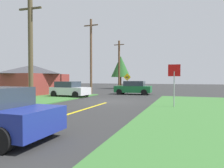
{
  "coord_description": "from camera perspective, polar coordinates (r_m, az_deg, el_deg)",
  "views": [
    {
      "loc": [
        5.79,
        -16.0,
        1.9
      ],
      "look_at": [
        -0.81,
        2.7,
        1.38
      ],
      "focal_mm": 32.68,
      "sensor_mm": 36.0,
      "label": 1
    }
  ],
  "objects": [
    {
      "name": "utility_pole_far",
      "position": [
        34.26,
        1.99,
        5.38
      ],
      "size": [
        1.8,
        0.32,
        8.25
      ],
      "color": "brown",
      "rests_on": "ground"
    },
    {
      "name": "utility_pole_near",
      "position": [
        15.71,
        -21.82,
        8.4
      ],
      "size": [
        1.8,
        0.33,
        7.44
      ],
      "color": "brown",
      "rests_on": "ground"
    },
    {
      "name": "direction_sign",
      "position": [
        24.34,
        4.27,
        0.73
      ],
      "size": [
        0.9,
        0.11,
        2.54
      ],
      "color": "slate",
      "rests_on": "ground"
    },
    {
      "name": "oak_tree_left",
      "position": [
        39.32,
        2.45,
        4.92
      ],
      "size": [
        3.68,
        3.68,
        6.29
      ],
      "color": "brown",
      "rests_on": "ground"
    },
    {
      "name": "parked_car_near_building",
      "position": [
        21.58,
        -11.78,
        -1.45
      ],
      "size": [
        4.09,
        2.45,
        1.62
      ],
      "rotation": [
        0.0,
        0.0,
        -0.1
      ],
      "color": "silver",
      "rests_on": "ground"
    },
    {
      "name": "stop_sign",
      "position": [
        13.73,
        17.0,
        1.82
      ],
      "size": [
        0.77,
        0.09,
        2.82
      ],
      "rotation": [
        0.0,
        0.0,
        3.22
      ],
      "color": "#9EA0A8",
      "rests_on": "ground"
    },
    {
      "name": "car_approaching_junction",
      "position": [
        24.74,
        6.01,
        -1.05
      ],
      "size": [
        4.38,
        2.2,
        1.62
      ],
      "rotation": [
        0.0,
        0.0,
        3.17
      ],
      "color": "#196B33",
      "rests_on": "ground"
    },
    {
      "name": "barn",
      "position": [
        27.04,
        -21.48,
        1.18
      ],
      "size": [
        6.92,
        7.4,
        3.6
      ],
      "color": "maroon",
      "rests_on": "ground"
    },
    {
      "name": "lane_stripe_center",
      "position": [
        10.05,
        -16.38,
        -9.42
      ],
      "size": [
        0.2,
        14.0,
        0.01
      ],
      "primitive_type": "cube",
      "color": "yellow",
      "rests_on": "ground"
    },
    {
      "name": "utility_pole_mid",
      "position": [
        24.68,
        -5.88,
        7.84
      ],
      "size": [
        1.8,
        0.27,
        8.97
      ],
      "color": "brown",
      "rests_on": "ground"
    },
    {
      "name": "ground_plane",
      "position": [
        17.12,
        -0.45,
        -4.88
      ],
      "size": [
        120.0,
        120.0,
        0.0
      ],
      "primitive_type": "plane",
      "color": "#303030"
    }
  ]
}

